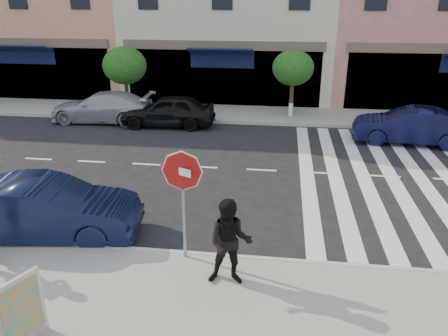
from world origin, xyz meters
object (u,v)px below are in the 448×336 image
Objects in this scene: car_far_mid at (168,111)px; car_far_right at (410,126)px; walker at (230,243)px; stop_sign at (182,182)px; poster_board at (22,313)px; car_near_mid at (45,209)px; car_far_left at (102,107)px.

car_far_mid is 0.96× the size of car_far_right.
car_far_mid is at bearing 106.29° from walker.
stop_sign is at bearing 140.86° from walker.
walker reaches higher than car_far_mid.
poster_board is 13.33m from car_far_mid.
walker is at bearing 57.31° from poster_board.
stop_sign is 3.80m from car_near_mid.
car_near_mid is at bearing 158.91° from walker.
car_far_left is 3.21m from car_far_mid.
stop_sign is 0.57× the size of car_far_right.
car_near_mid reaches higher than car_far_right.
car_near_mid is at bearing 136.67° from poster_board.
car_far_right is (8.98, 12.15, -0.05)m from poster_board.
poster_board is 0.29× the size of car_far_right.
stop_sign reaches higher than poster_board.
car_far_right reaches higher than poster_board.
walker is 0.42× the size of car_far_right.
car_far_right reaches higher than car_far_left.
car_far_left is (-6.24, 10.77, -1.26)m from stop_sign.
car_far_mid is at bearing 117.71° from poster_board.
car_far_right is at bearing 81.02° from car_far_mid.
car_near_mid is 10.45m from car_far_left.
car_far_right is (10.01, -1.14, 0.01)m from car_far_mid.
car_near_mid is 13.60m from car_far_right.
stop_sign is 0.60× the size of car_far_mid.
poster_board is at bearing 1.90° from car_far_mid.
stop_sign is 1.37× the size of walker.
car_far_right is at bearing 55.76° from walker.
poster_board is 0.27× the size of car_far_left.
car_far_mid is (3.19, -0.33, 0.02)m from car_far_left.
stop_sign is 0.55× the size of car_near_mid.
car_near_mid reaches higher than car_far_mid.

